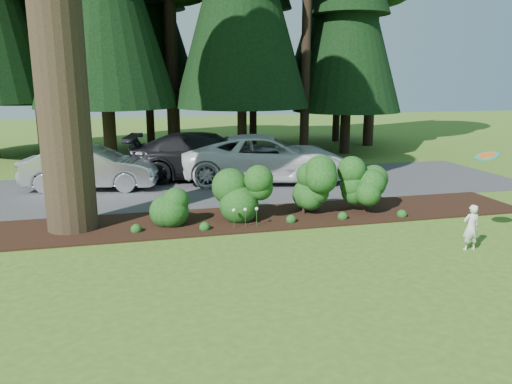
{
  "coord_description": "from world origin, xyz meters",
  "views": [
    {
      "loc": [
        -2.99,
        -9.62,
        3.84
      ],
      "look_at": [
        -0.37,
        0.99,
        1.3
      ],
      "focal_mm": 35.0,
      "sensor_mm": 36.0,
      "label": 1
    }
  ],
  "objects_px": {
    "car_dark_suv": "(208,156)",
    "frisbee": "(487,156)",
    "car_white_suv": "(266,158)",
    "car_silver_wagon": "(91,168)",
    "child": "(471,227)"
  },
  "relations": [
    {
      "from": "car_dark_suv",
      "to": "frisbee",
      "type": "xyz_separation_m",
      "value": [
        4.91,
        -9.13,
        1.21
      ]
    },
    {
      "from": "car_white_suv",
      "to": "car_dark_suv",
      "type": "distance_m",
      "value": 2.23
    },
    {
      "from": "car_white_suv",
      "to": "frisbee",
      "type": "relative_size",
      "value": 11.9
    },
    {
      "from": "car_dark_suv",
      "to": "child",
      "type": "xyz_separation_m",
      "value": [
        4.54,
        -9.32,
        -0.37
      ]
    },
    {
      "from": "car_dark_suv",
      "to": "child",
      "type": "bearing_deg",
      "value": -142.94
    },
    {
      "from": "child",
      "to": "frisbee",
      "type": "relative_size",
      "value": 2.03
    },
    {
      "from": "car_white_suv",
      "to": "child",
      "type": "relative_size",
      "value": 5.85
    },
    {
      "from": "car_silver_wagon",
      "to": "car_white_suv",
      "type": "distance_m",
      "value": 6.25
    },
    {
      "from": "child",
      "to": "frisbee",
      "type": "height_order",
      "value": "frisbee"
    },
    {
      "from": "frisbee",
      "to": "child",
      "type": "bearing_deg",
      "value": -152.55
    },
    {
      "from": "car_white_suv",
      "to": "car_dark_suv",
      "type": "relative_size",
      "value": 1.03
    },
    {
      "from": "car_silver_wagon",
      "to": "frisbee",
      "type": "distance_m",
      "value": 12.44
    },
    {
      "from": "car_white_suv",
      "to": "frisbee",
      "type": "bearing_deg",
      "value": -149.33
    },
    {
      "from": "frisbee",
      "to": "car_white_suv",
      "type": "bearing_deg",
      "value": 109.29
    },
    {
      "from": "car_silver_wagon",
      "to": "frisbee",
      "type": "height_order",
      "value": "frisbee"
    }
  ]
}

